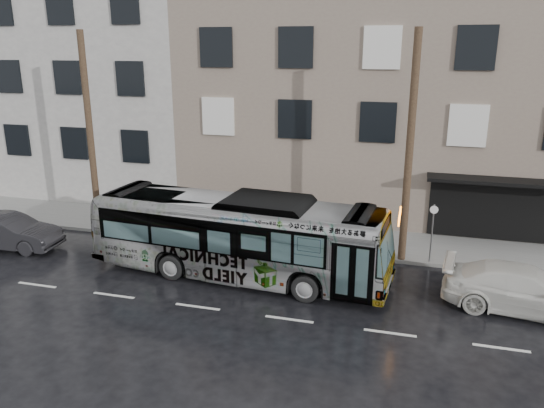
{
  "coord_description": "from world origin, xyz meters",
  "views": [
    {
      "loc": [
        6.74,
        -17.43,
        8.54
      ],
      "look_at": [
        1.24,
        2.5,
        2.29
      ],
      "focal_mm": 35.0,
      "sensor_mm": 36.0,
      "label": 1
    }
  ],
  "objects_px": {
    "bus": "(238,236)",
    "dark_sedan": "(8,232)",
    "utility_pole_front": "(410,150)",
    "white_sedan": "(524,290)",
    "sign_post": "(432,233)",
    "utility_pole_rear": "(90,134)"
  },
  "relations": [
    {
      "from": "utility_pole_front",
      "to": "utility_pole_rear",
      "type": "relative_size",
      "value": 1.0
    },
    {
      "from": "dark_sedan",
      "to": "bus",
      "type": "bearing_deg",
      "value": -93.99
    },
    {
      "from": "utility_pole_front",
      "to": "dark_sedan",
      "type": "relative_size",
      "value": 2.0
    },
    {
      "from": "white_sedan",
      "to": "utility_pole_front",
      "type": "bearing_deg",
      "value": 58.94
    },
    {
      "from": "utility_pole_rear",
      "to": "sign_post",
      "type": "distance_m",
      "value": 15.46
    },
    {
      "from": "utility_pole_front",
      "to": "bus",
      "type": "height_order",
      "value": "utility_pole_front"
    },
    {
      "from": "bus",
      "to": "white_sedan",
      "type": "distance_m",
      "value": 10.08
    },
    {
      "from": "white_sedan",
      "to": "sign_post",
      "type": "bearing_deg",
      "value": 49.96
    },
    {
      "from": "utility_pole_rear",
      "to": "white_sedan",
      "type": "height_order",
      "value": "utility_pole_rear"
    },
    {
      "from": "utility_pole_front",
      "to": "sign_post",
      "type": "height_order",
      "value": "utility_pole_front"
    },
    {
      "from": "bus",
      "to": "dark_sedan",
      "type": "bearing_deg",
      "value": 94.37
    },
    {
      "from": "dark_sedan",
      "to": "utility_pole_rear",
      "type": "bearing_deg",
      "value": -44.34
    },
    {
      "from": "sign_post",
      "to": "white_sedan",
      "type": "height_order",
      "value": "sign_post"
    },
    {
      "from": "bus",
      "to": "white_sedan",
      "type": "height_order",
      "value": "bus"
    },
    {
      "from": "utility_pole_front",
      "to": "sign_post",
      "type": "relative_size",
      "value": 3.75
    },
    {
      "from": "utility_pole_rear",
      "to": "dark_sedan",
      "type": "distance_m",
      "value": 5.5
    },
    {
      "from": "bus",
      "to": "dark_sedan",
      "type": "distance_m",
      "value": 10.58
    },
    {
      "from": "utility_pole_front",
      "to": "utility_pole_rear",
      "type": "height_order",
      "value": "same"
    },
    {
      "from": "bus",
      "to": "dark_sedan",
      "type": "xyz_separation_m",
      "value": [
        -10.54,
        0.07,
        -0.86
      ]
    },
    {
      "from": "utility_pole_rear",
      "to": "sign_post",
      "type": "bearing_deg",
      "value": 0.0
    },
    {
      "from": "utility_pole_front",
      "to": "white_sedan",
      "type": "xyz_separation_m",
      "value": [
        4.06,
        -3.14,
        -3.89
      ]
    },
    {
      "from": "sign_post",
      "to": "white_sedan",
      "type": "bearing_deg",
      "value": -46.68
    }
  ]
}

